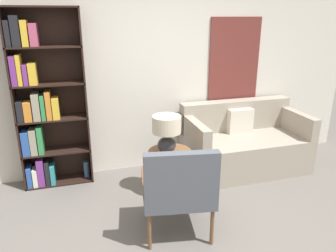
{
  "coord_description": "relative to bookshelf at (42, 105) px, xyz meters",
  "views": [
    {
      "loc": [
        -0.86,
        -2.2,
        2.06
      ],
      "look_at": [
        0.11,
        1.07,
        0.9
      ],
      "focal_mm": 35.0,
      "sensor_mm": 36.0,
      "label": 1
    }
  ],
  "objects": [
    {
      "name": "wall_back",
      "position": [
        1.26,
        0.19,
        0.31
      ],
      "size": [
        6.4,
        0.08,
        2.7
      ],
      "color": "silver",
      "rests_on": "ground_plane"
    },
    {
      "name": "bookshelf",
      "position": [
        0.0,
        0.0,
        0.0
      ],
      "size": [
        0.83,
        0.3,
        2.16
      ],
      "color": "black",
      "rests_on": "ground_plane"
    },
    {
      "name": "armchair",
      "position": [
        1.24,
        -1.49,
        -0.49
      ],
      "size": [
        0.76,
        0.73,
        0.95
      ],
      "color": "brown",
      "rests_on": "ground_plane"
    },
    {
      "name": "couch",
      "position": [
        2.59,
        -0.28,
        -0.7
      ],
      "size": [
        1.64,
        0.88,
        0.91
      ],
      "color": "#9E9384",
      "rests_on": "ground_plane"
    },
    {
      "name": "side_table",
      "position": [
        1.41,
        -0.63,
        -0.57
      ],
      "size": [
        0.52,
        0.52,
        0.53
      ],
      "color": "brown",
      "rests_on": "ground_plane"
    },
    {
      "name": "table_lamp",
      "position": [
        1.37,
        -0.65,
        -0.24
      ],
      "size": [
        0.33,
        0.33,
        0.45
      ],
      "color": "#2D2D33",
      "rests_on": "side_table"
    }
  ]
}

